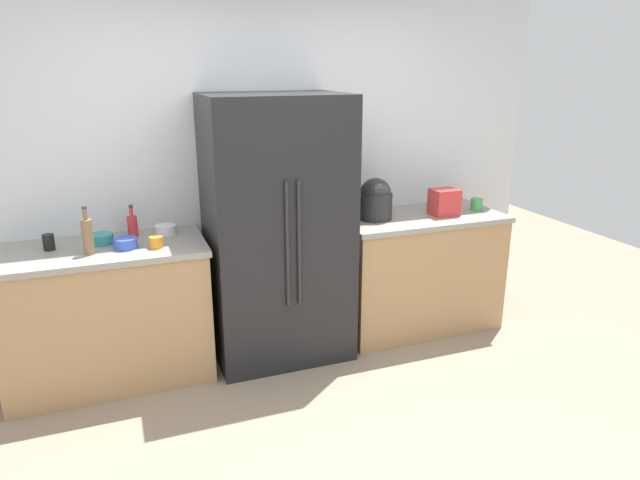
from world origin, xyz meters
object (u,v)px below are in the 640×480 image
Objects in this scene: refrigerator at (277,230)px; toaster at (444,202)px; bottle_a at (133,225)px; bottle_b at (88,236)px; bowl_a at (102,239)px; cup_c at (49,242)px; rice_cooker at (375,200)px; bowl_c at (166,229)px; cup_b at (156,242)px; bowl_b at (126,243)px; cup_a at (476,204)px.

refrigerator is 1.34m from toaster.
bottle_a is 0.40m from bottle_b.
toaster is at bearing -3.25° from bowl_a.
rice_cooker is at bearing -0.99° from cup_c.
bowl_a is (-1.94, 0.06, -0.11)m from rice_cooker.
bottle_b is 2.06× the size of bowl_c.
cup_b is 0.66m from cup_c.
bowl_c is at bearing 41.32° from bowl_b.
toaster is 2.00× the size of cup_c.
bottle_b is at bearing -149.96° from bowl_c.
cup_a is (0.33, 0.03, -0.05)m from toaster.
bottle_a is at bearing 176.73° from bowl_c.
bowl_b is (-0.18, 0.06, -0.00)m from cup_b.
bowl_b is (-2.68, -0.04, -0.01)m from cup_a.
rice_cooker reaches higher than cup_a.
bowl_a is 0.42m from bowl_c.
toaster is at bearing -6.02° from bottle_a.
cup_a is (2.62, -0.21, -0.03)m from bottle_a.
bowl_a reaches higher than bowl_c.
rice_cooker is at bearing 176.70° from cup_a.
bowl_c is at bearing -3.27° from bottle_a.
bottle_a is 2.63m from cup_a.
refrigerator is 12.44× the size of bowl_a.
rice_cooker is 3.26× the size of cup_a.
bowl_a is 1.02× the size of bowl_b.
rice_cooker is at bearing 3.88° from refrigerator.
bowl_a is (-2.82, 0.11, -0.01)m from cup_a.
rice_cooker is 3.06× the size of cup_c.
bottle_b is at bearing -110.80° from bowl_a.
refrigerator is 18.34× the size of cup_c.
bowl_a is (-1.16, 0.11, 0.03)m from refrigerator.
bottle_a is (-0.96, 0.21, 0.07)m from refrigerator.
toaster is 2.50m from bowl_a.
bottle_a is 0.26m from bowl_b.
toaster is at bearing 1.79° from cup_b.
toaster is 2.12× the size of cup_a.
bottle_a is 2.29× the size of cup_a.
refrigerator reaches higher than bowl_c.
bowl_b is 1.00× the size of bowl_c.
bottle_a reaches higher than bowl_a.
refrigerator is 1.24m from bottle_b.
refrigerator is 9.19× the size of toaster.
toaster is 1.39× the size of bowl_b.
refrigerator is 12.74× the size of bowl_b.
refrigerator is at bearing -12.46° from bottle_a.
refrigerator is 1.66m from cup_a.
bottle_b reaches higher than bowl_a.
cup_c is at bearing 177.50° from toaster.
bowl_b is at bearing 11.12° from bottle_b.
bottle_b reaches higher than bottle_a.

